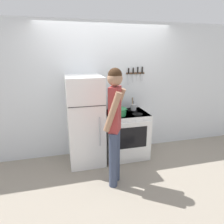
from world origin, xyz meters
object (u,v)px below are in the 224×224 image
Objects in this scene: stove_range at (126,134)px; tea_kettle at (116,108)px; dutch_oven_pot at (119,112)px; refrigerator at (85,121)px; utensil_jar at (133,107)px; person at (115,122)px.

stove_range is 0.55m from tea_kettle.
dutch_oven_pot is 0.26m from tea_kettle.
refrigerator is 6.18× the size of utensil_jar.
refrigerator reaches higher than utensil_jar.
tea_kettle is at bearing -178.98° from utensil_jar.
stove_range is at bearing -42.76° from tea_kettle.
refrigerator is 0.90× the size of person.
dutch_oven_pot is at bearing -93.14° from tea_kettle.
tea_kettle is at bearing 13.52° from refrigerator.
refrigerator is at bearing 169.35° from dutch_oven_pot.
person reaches higher than dutch_oven_pot.
refrigerator is 0.64m from tea_kettle.
refrigerator is at bearing 51.91° from person.
stove_range is 0.50× the size of person.
utensil_jar is at bearing 8.88° from refrigerator.
refrigerator reaches higher than tea_kettle.
person is (-0.26, -0.67, 0.06)m from dutch_oven_pot.
refrigerator is 6.67× the size of tea_kettle.
person is at bearing -66.85° from refrigerator.
utensil_jar is 0.15× the size of person.
dutch_oven_pot is at bearing -10.65° from refrigerator.
stove_range is at bearing -0.70° from refrigerator.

